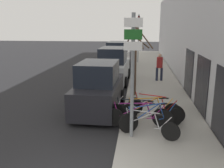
% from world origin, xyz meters
% --- Properties ---
extents(ground_plane, '(80.00, 80.00, 0.00)m').
position_xyz_m(ground_plane, '(0.00, 11.20, 0.00)').
color(ground_plane, black).
extents(sidewalk_curb, '(3.20, 32.00, 0.15)m').
position_xyz_m(sidewalk_curb, '(2.60, 14.00, 0.07)').
color(sidewalk_curb, '#9E9B93').
rests_on(sidewalk_curb, ground).
extents(building_facade, '(0.23, 32.00, 6.50)m').
position_xyz_m(building_facade, '(4.35, 13.91, 3.23)').
color(building_facade, '#BCBCC1').
rests_on(building_facade, ground).
extents(signpost, '(0.56, 0.14, 3.94)m').
position_xyz_m(signpost, '(1.43, 2.71, 2.32)').
color(signpost, gray).
rests_on(signpost, sidewalk_curb).
extents(bicycle_0, '(2.02, 0.90, 0.86)m').
position_xyz_m(bicycle_0, '(1.95, 2.83, 0.52)').
color(bicycle_0, black).
rests_on(bicycle_0, sidewalk_curb).
extents(bicycle_1, '(2.27, 1.02, 0.96)m').
position_xyz_m(bicycle_1, '(2.14, 3.33, 0.56)').
color(bicycle_1, black).
rests_on(bicycle_1, sidewalk_curb).
extents(bicycle_2, '(2.46, 0.44, 0.93)m').
position_xyz_m(bicycle_2, '(1.67, 3.51, 0.55)').
color(bicycle_2, black).
rests_on(bicycle_2, sidewalk_curb).
extents(bicycle_3, '(2.34, 0.64, 0.97)m').
position_xyz_m(bicycle_3, '(1.66, 3.78, 0.56)').
color(bicycle_3, black).
rests_on(bicycle_3, sidewalk_curb).
extents(bicycle_4, '(2.31, 0.51, 0.92)m').
position_xyz_m(bicycle_4, '(2.11, 4.23, 0.54)').
color(bicycle_4, black).
rests_on(bicycle_4, sidewalk_curb).
extents(bicycle_5, '(2.15, 1.21, 0.94)m').
position_xyz_m(bicycle_5, '(2.29, 4.49, 0.55)').
color(bicycle_5, black).
rests_on(bicycle_5, sidewalk_curb).
extents(parked_car_0, '(2.05, 4.25, 2.20)m').
position_xyz_m(parked_car_0, '(-0.10, 5.51, 0.99)').
color(parked_car_0, black).
rests_on(parked_car_0, ground).
extents(parked_car_1, '(2.10, 4.70, 2.30)m').
position_xyz_m(parked_car_1, '(-0.05, 11.18, 1.04)').
color(parked_car_1, '#B2B7BC').
rests_on(parked_car_1, ground).
extents(parked_car_2, '(2.09, 4.65, 2.31)m').
position_xyz_m(parked_car_2, '(-0.25, 16.42, 1.03)').
color(parked_car_2, silver).
rests_on(parked_car_2, ground).
extents(pedestrian_near, '(0.46, 0.39, 1.76)m').
position_xyz_m(pedestrian_near, '(2.95, 11.35, 1.17)').
color(pedestrian_near, '#1E2338').
rests_on(pedestrian_near, sidewalk_curb).
extents(street_tree, '(1.46, 1.87, 3.66)m').
position_xyz_m(street_tree, '(1.44, 7.72, 1.90)').
color(street_tree, '#4C3828').
rests_on(street_tree, sidewalk_curb).
extents(traffic_light, '(0.20, 0.30, 4.50)m').
position_xyz_m(traffic_light, '(1.48, 19.26, 3.03)').
color(traffic_light, gray).
rests_on(traffic_light, sidewalk_curb).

